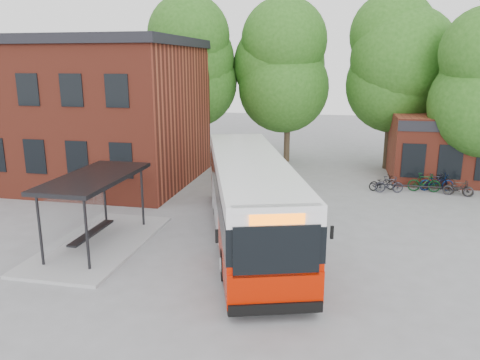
% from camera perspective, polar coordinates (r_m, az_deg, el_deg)
% --- Properties ---
extents(ground, '(100.00, 100.00, 0.00)m').
position_cam_1_polar(ground, '(19.01, -3.16, -7.86)').
color(ground, slate).
extents(station_building, '(18.40, 10.40, 8.50)m').
position_cam_1_polar(station_building, '(31.56, -22.38, 7.88)').
color(station_building, maroon).
rests_on(station_building, ground).
extents(bus_shelter, '(3.60, 7.00, 2.90)m').
position_cam_1_polar(bus_shelter, '(19.28, -17.07, -3.59)').
color(bus_shelter, black).
rests_on(bus_shelter, ground).
extents(bike_rail, '(5.20, 0.10, 0.38)m').
position_cam_1_polar(bike_rail, '(28.26, 20.95, -1.01)').
color(bike_rail, black).
rests_on(bike_rail, ground).
extents(tree_0, '(7.92, 7.92, 11.00)m').
position_cam_1_polar(tree_0, '(34.72, -6.08, 11.39)').
color(tree_0, '#225216').
rests_on(tree_0, ground).
extents(tree_1, '(7.92, 7.92, 10.40)m').
position_cam_1_polar(tree_1, '(34.25, 5.89, 10.85)').
color(tree_1, '#225216').
rests_on(tree_1, ground).
extents(tree_2, '(7.92, 7.92, 11.00)m').
position_cam_1_polar(tree_2, '(33.21, 18.01, 10.67)').
color(tree_2, '#225216').
rests_on(tree_2, ground).
extents(city_bus, '(6.64, 13.57, 3.39)m').
position_cam_1_polar(city_bus, '(19.16, 1.18, -2.30)').
color(city_bus, '#AC1400').
rests_on(city_bus, ground).
extents(bicycle_0, '(1.75, 1.21, 0.87)m').
position_cam_1_polar(bicycle_0, '(27.92, 16.97, -0.33)').
color(bicycle_0, black).
rests_on(bicycle_0, ground).
extents(bicycle_1, '(1.63, 0.69, 0.95)m').
position_cam_1_polar(bicycle_1, '(27.50, 17.72, -0.52)').
color(bicycle_1, '#23242C').
rests_on(bicycle_1, ground).
extents(bicycle_3, '(1.80, 0.51, 1.08)m').
position_cam_1_polar(bicycle_3, '(28.35, 21.55, -0.28)').
color(bicycle_3, black).
rests_on(bicycle_3, ground).
extents(bicycle_4, '(1.99, 0.95, 1.00)m').
position_cam_1_polar(bicycle_4, '(28.86, 22.83, -0.24)').
color(bicycle_4, '#081941').
rests_on(bicycle_4, ground).
extents(bicycle_5, '(1.66, 0.88, 0.96)m').
position_cam_1_polar(bicycle_5, '(29.04, 22.61, -0.18)').
color(bicycle_5, black).
rests_on(bicycle_5, ground).
extents(bicycle_6, '(1.66, 0.84, 0.83)m').
position_cam_1_polar(bicycle_6, '(28.23, 25.08, -0.96)').
color(bicycle_6, '#25252A').
rests_on(bicycle_6, ground).
extents(bicycle_7, '(1.57, 0.73, 0.91)m').
position_cam_1_polar(bicycle_7, '(28.26, 25.10, -0.85)').
color(bicycle_7, black).
rests_on(bicycle_7, ground).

